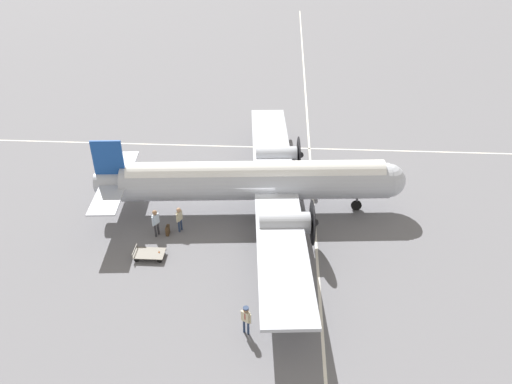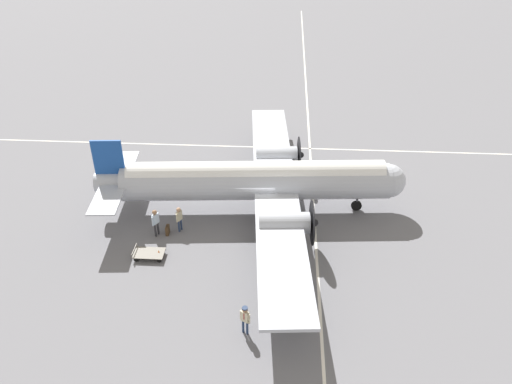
{
  "view_description": "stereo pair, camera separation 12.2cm",
  "coord_description": "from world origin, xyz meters",
  "px_view_note": "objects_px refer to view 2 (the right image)",
  "views": [
    {
      "loc": [
        27.44,
        1.61,
        18.77
      ],
      "look_at": [
        0.0,
        0.0,
        1.5
      ],
      "focal_mm": 35.0,
      "sensor_mm": 36.0,
      "label": 1
    },
    {
      "loc": [
        27.43,
        1.73,
        18.77
      ],
      "look_at": [
        0.0,
        0.0,
        1.5
      ],
      "focal_mm": 35.0,
      "sensor_mm": 36.0,
      "label": 2
    }
  ],
  "objects_px": {
    "crew_foreground": "(245,317)",
    "baggage_cart": "(149,253)",
    "traffic_cone": "(159,254)",
    "passenger_boarding": "(156,220)",
    "ramp_agent": "(179,217)",
    "airliner_main": "(261,180)",
    "suitcase_near_door": "(168,230)"
  },
  "relations": [
    {
      "from": "suitcase_near_door",
      "to": "traffic_cone",
      "type": "bearing_deg",
      "value": -0.99
    },
    {
      "from": "suitcase_near_door",
      "to": "baggage_cart",
      "type": "bearing_deg",
      "value": -15.03
    },
    {
      "from": "crew_foreground",
      "to": "passenger_boarding",
      "type": "height_order",
      "value": "passenger_boarding"
    },
    {
      "from": "ramp_agent",
      "to": "traffic_cone",
      "type": "xyz_separation_m",
      "value": [
        2.61,
        -0.76,
        -0.84
      ]
    },
    {
      "from": "ramp_agent",
      "to": "suitcase_near_door",
      "type": "height_order",
      "value": "ramp_agent"
    },
    {
      "from": "suitcase_near_door",
      "to": "traffic_cone",
      "type": "relative_size",
      "value": 1.36
    },
    {
      "from": "suitcase_near_door",
      "to": "passenger_boarding",
      "type": "bearing_deg",
      "value": -76.12
    },
    {
      "from": "crew_foreground",
      "to": "baggage_cart",
      "type": "height_order",
      "value": "crew_foreground"
    },
    {
      "from": "ramp_agent",
      "to": "suitcase_near_door",
      "type": "relative_size",
      "value": 2.74
    },
    {
      "from": "baggage_cart",
      "to": "traffic_cone",
      "type": "height_order",
      "value": "baggage_cart"
    },
    {
      "from": "ramp_agent",
      "to": "passenger_boarding",
      "type": "bearing_deg",
      "value": 136.74
    },
    {
      "from": "passenger_boarding",
      "to": "ramp_agent",
      "type": "xyz_separation_m",
      "value": [
        -0.55,
        1.35,
        -0.08
      ]
    },
    {
      "from": "crew_foreground",
      "to": "baggage_cart",
      "type": "relative_size",
      "value": 0.96
    },
    {
      "from": "baggage_cart",
      "to": "traffic_cone",
      "type": "xyz_separation_m",
      "value": [
        -0.09,
        0.58,
        -0.06
      ]
    },
    {
      "from": "crew_foreground",
      "to": "ramp_agent",
      "type": "relative_size",
      "value": 0.98
    },
    {
      "from": "ramp_agent",
      "to": "baggage_cart",
      "type": "bearing_deg",
      "value": 178.14
    },
    {
      "from": "passenger_boarding",
      "to": "suitcase_near_door",
      "type": "xyz_separation_m",
      "value": [
        -0.16,
        0.63,
        -0.84
      ]
    },
    {
      "from": "baggage_cart",
      "to": "ramp_agent",
      "type": "bearing_deg",
      "value": 63.5
    },
    {
      "from": "passenger_boarding",
      "to": "baggage_cart",
      "type": "relative_size",
      "value": 1.05
    },
    {
      "from": "ramp_agent",
      "to": "traffic_cone",
      "type": "distance_m",
      "value": 2.84
    },
    {
      "from": "ramp_agent",
      "to": "baggage_cart",
      "type": "height_order",
      "value": "ramp_agent"
    },
    {
      "from": "crew_foreground",
      "to": "traffic_cone",
      "type": "bearing_deg",
      "value": -16.33
    },
    {
      "from": "passenger_boarding",
      "to": "suitcase_near_door",
      "type": "distance_m",
      "value": 1.07
    },
    {
      "from": "ramp_agent",
      "to": "traffic_cone",
      "type": "relative_size",
      "value": 3.72
    },
    {
      "from": "airliner_main",
      "to": "suitcase_near_door",
      "type": "height_order",
      "value": "airliner_main"
    },
    {
      "from": "crew_foreground",
      "to": "suitcase_near_door",
      "type": "xyz_separation_m",
      "value": [
        -7.68,
        -5.47,
        -0.77
      ]
    },
    {
      "from": "crew_foreground",
      "to": "airliner_main",
      "type": "bearing_deg",
      "value": -62.64
    },
    {
      "from": "traffic_cone",
      "to": "ramp_agent",
      "type": "bearing_deg",
      "value": 163.81
    },
    {
      "from": "airliner_main",
      "to": "passenger_boarding",
      "type": "height_order",
      "value": "airliner_main"
    },
    {
      "from": "ramp_agent",
      "to": "crew_foreground",
      "type": "bearing_deg",
      "value": -125.01
    },
    {
      "from": "suitcase_near_door",
      "to": "baggage_cart",
      "type": "relative_size",
      "value": 0.36
    },
    {
      "from": "suitcase_near_door",
      "to": "traffic_cone",
      "type": "distance_m",
      "value": 2.21
    }
  ]
}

